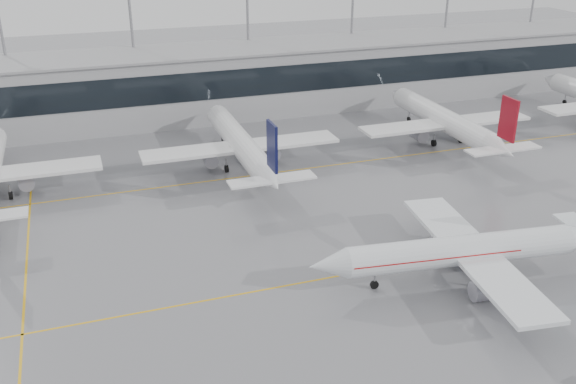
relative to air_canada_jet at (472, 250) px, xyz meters
name	(u,v)px	position (x,y,z in m)	size (l,w,h in m)	color
ground	(325,279)	(-14.53, 4.71, -3.28)	(320.00, 320.00, 0.00)	slate
taxi_line_main	(325,278)	(-14.53, 4.71, -3.27)	(120.00, 0.25, 0.01)	#E7A80F
taxi_line_north	(248,176)	(-14.53, 34.71, -3.27)	(120.00, 0.25, 0.01)	#E7A80F
taxi_line_cross	(27,258)	(-44.53, 19.71, -3.27)	(0.25, 60.00, 0.01)	#E7A80F
terminal	(201,84)	(-14.53, 66.71, 2.72)	(180.00, 15.00, 12.00)	#949498
terminal_glass	(209,86)	(-14.53, 59.16, 4.22)	(180.00, 0.20, 5.00)	black
terminal_roof	(199,50)	(-14.53, 66.71, 8.92)	(182.00, 16.00, 0.40)	gray
light_masts	(192,38)	(-14.53, 72.71, 10.07)	(156.40, 1.00, 22.60)	gray
air_canada_jet	(472,250)	(0.00, 0.00, 0.00)	(34.14, 26.84, 10.45)	white
parked_jet_c	(241,144)	(-14.53, 38.40, 0.43)	(29.64, 36.96, 11.72)	white
parked_jet_d	(446,121)	(20.47, 38.40, 0.43)	(29.64, 36.96, 11.72)	white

